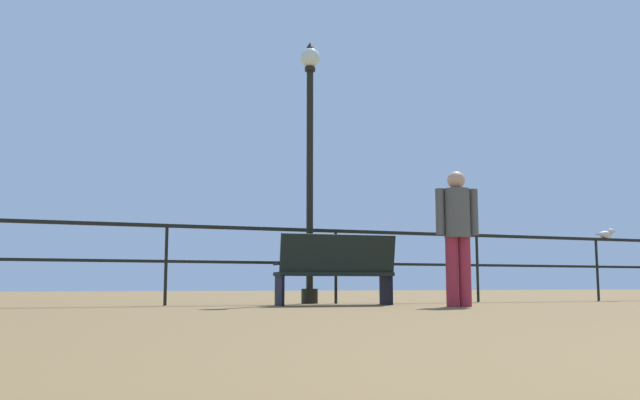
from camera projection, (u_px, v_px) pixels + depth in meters
pier_railing at (336, 248)px, 10.10m from camera, size 20.08×0.05×1.10m
bench_near_left at (336, 267)px, 9.19m from camera, size 1.65×0.74×0.96m
lamppost_center at (310, 148)px, 10.30m from camera, size 0.31×0.31×4.03m
person_by_bench at (457, 228)px, 8.69m from camera, size 0.54×0.33×1.74m
seagull_on_rail at (606, 234)px, 12.05m from camera, size 0.36×0.21×0.17m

